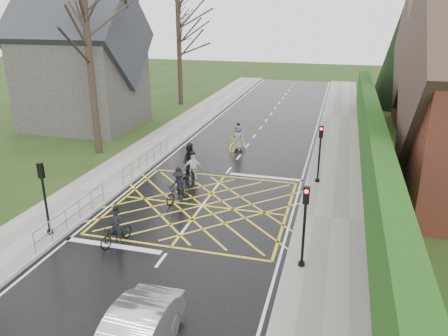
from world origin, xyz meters
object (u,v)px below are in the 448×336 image
at_px(cyclist_front, 193,172).
at_px(cyclist_lead, 238,141).
at_px(cyclist_back, 190,166).
at_px(cyclist_mid, 179,189).
at_px(cyclist_rear, 117,232).

xyz_separation_m(cyclist_front, cyclist_lead, (0.91, 6.51, -0.05)).
xyz_separation_m(cyclist_back, cyclist_lead, (1.25, 5.92, -0.16)).
bearing_deg(cyclist_front, cyclist_lead, 65.74).
xyz_separation_m(cyclist_back, cyclist_mid, (0.40, -2.83, -0.16)).
height_order(cyclist_front, cyclist_lead, cyclist_front).
bearing_deg(cyclist_back, cyclist_mid, -87.11).
distance_m(cyclist_rear, cyclist_back, 7.33).
bearing_deg(cyclist_back, cyclist_rear, -99.30).
distance_m(cyclist_mid, cyclist_lead, 8.79).
relative_size(cyclist_mid, cyclist_lead, 0.94).
bearing_deg(cyclist_lead, cyclist_rear, -78.43).
bearing_deg(cyclist_mid, cyclist_lead, 102.07).
height_order(cyclist_mid, cyclist_front, cyclist_front).
height_order(cyclist_rear, cyclist_back, cyclist_back).
relative_size(cyclist_rear, cyclist_back, 0.82).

